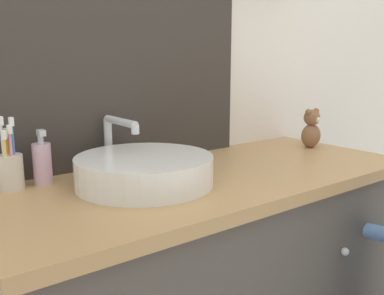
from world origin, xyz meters
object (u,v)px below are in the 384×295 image
object	(u,v)px
soap_dispenser	(42,163)
teddy_bear	(311,129)
sink_basin	(144,169)
toothbrush_holder	(10,169)

from	to	relation	value
soap_dispenser	teddy_bear	xyz separation A→B (m)	(0.97, -0.13, 0.01)
soap_dispenser	teddy_bear	world-z (taller)	same
sink_basin	toothbrush_holder	size ratio (longest dim) A/B	2.22
toothbrush_holder	soap_dispenser	world-z (taller)	toothbrush_holder
soap_dispenser	teddy_bear	distance (m)	0.98
sink_basin	toothbrush_holder	xyz separation A→B (m)	(-0.30, 0.17, 0.01)
sink_basin	teddy_bear	bearing A→B (deg)	2.98
soap_dispenser	teddy_bear	size ratio (longest dim) A/B	1.00
sink_basin	soap_dispenser	distance (m)	0.27
soap_dispenser	teddy_bear	bearing A→B (deg)	-7.50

